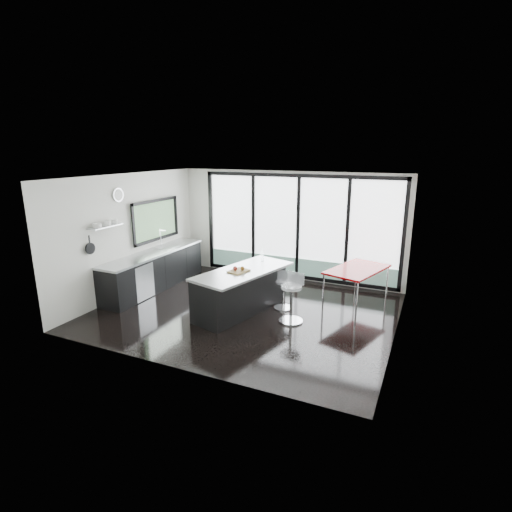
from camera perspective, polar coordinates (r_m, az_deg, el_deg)
The scene contains 11 objects.
floor at distance 8.55m, azimuth -1.46°, elevation -7.87°, with size 6.00×5.00×0.00m, color black.
ceiling at distance 7.89m, azimuth -1.59°, elevation 11.20°, with size 6.00×5.00×0.00m, color white.
wall_back at distance 10.26m, azimuth 5.90°, elevation 3.41°, with size 6.00×0.09×2.80m.
wall_front at distance 6.05m, azimuth -11.96°, elevation -3.89°, with size 6.00×0.00×2.80m, color silver.
wall_left at distance 9.92m, azimuth -16.50°, elevation 4.18°, with size 0.26×5.00×2.80m.
wall_right at distance 7.35m, azimuth 20.03°, elevation -1.11°, with size 0.00×5.00×2.80m, color silver.
counter_cabinets at distance 10.08m, azimuth -14.27°, elevation -1.93°, with size 0.69×3.24×1.36m.
island at distance 8.38m, azimuth -2.16°, elevation -4.89°, with size 1.49×2.44×1.21m.
bar_stool_near at distance 7.94m, azimuth 5.04°, elevation -6.81°, with size 0.48×0.48×0.76m, color silver.
bar_stool_far at distance 8.59m, azimuth 3.91°, elevation -5.52°, with size 0.40×0.40×0.63m, color silver.
red_table at distance 9.05m, azimuth 14.12°, elevation -4.23°, with size 0.88×1.54×0.82m, color #7B0001.
Camera 1 is at (3.45, -7.07, 3.33)m, focal length 28.00 mm.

